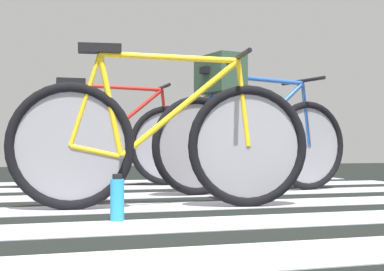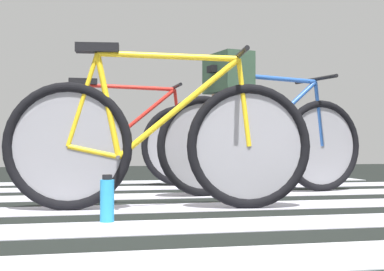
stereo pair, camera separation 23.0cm
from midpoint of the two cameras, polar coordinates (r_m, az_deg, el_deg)
name	(u,v)px [view 1 (the left image)]	position (r m, az deg, el deg)	size (l,w,h in m)	color
ground	(165,218)	(2.91, -4.99, -8.36)	(18.00, 14.00, 0.02)	black
crosswalk_markings	(154,215)	(2.93, -6.09, -8.07)	(5.42, 5.76, 0.00)	#B9B9C8
bicycle_1_of_3	(161,141)	(3.21, -5.15, -0.58)	(1.73, 0.52, 0.93)	black
bicycle_2_of_3	(256,142)	(4.30, 5.01, -0.67)	(1.71, 0.56, 0.93)	black
cyclist_2_of_3	(221,104)	(4.15, 1.40, 3.18)	(0.38, 0.45, 1.03)	tan
bicycle_3_of_3	(111,142)	(4.95, -9.46, -0.70)	(1.74, 0.52, 0.93)	black
water_bottle	(117,199)	(2.72, -9.95, -6.38)	(0.07, 0.07, 0.23)	#2995DB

